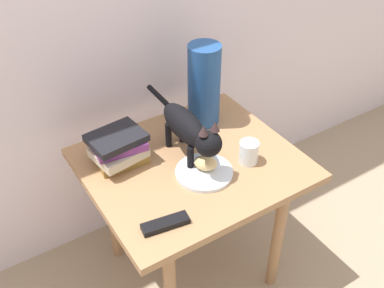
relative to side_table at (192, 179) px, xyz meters
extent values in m
plane|color=gray|center=(0.00, 0.00, -0.52)|extent=(6.00, 6.00, 0.00)
cube|color=#9E724C|center=(0.00, 0.00, 0.07)|extent=(0.75, 0.65, 0.03)
cylinder|color=#9E724C|center=(0.24, -0.24, -0.23)|extent=(0.04, 0.04, 0.57)
cylinder|color=#9E724C|center=(-0.24, 0.24, -0.23)|extent=(0.04, 0.04, 0.57)
cylinder|color=#9E724C|center=(0.24, 0.24, -0.23)|extent=(0.04, 0.04, 0.57)
cylinder|color=silver|center=(0.00, -0.08, 0.09)|extent=(0.20, 0.20, 0.01)
ellipsoid|color=#E0BC7A|center=(0.01, -0.07, 0.12)|extent=(0.10, 0.10, 0.05)
cylinder|color=black|center=(0.03, -0.04, 0.14)|extent=(0.02, 0.02, 0.10)
cylinder|color=black|center=(-0.03, -0.03, 0.14)|extent=(0.02, 0.02, 0.10)
cylinder|color=black|center=(0.04, 0.12, 0.14)|extent=(0.02, 0.02, 0.10)
cylinder|color=black|center=(-0.02, 0.13, 0.14)|extent=(0.02, 0.02, 0.10)
ellipsoid|color=black|center=(0.00, 0.05, 0.22)|extent=(0.10, 0.26, 0.11)
sphere|color=black|center=(0.00, -0.10, 0.23)|extent=(0.09, 0.09, 0.09)
cone|color=#332224|center=(0.02, -0.10, 0.30)|extent=(0.03, 0.03, 0.03)
cone|color=#332224|center=(-0.02, -0.10, 0.30)|extent=(0.03, 0.03, 0.03)
cylinder|color=black|center=(0.01, 0.25, 0.23)|extent=(0.02, 0.16, 0.02)
cube|color=olive|center=(-0.21, 0.15, 0.10)|extent=(0.18, 0.15, 0.03)
cube|color=#BCB299|center=(-0.22, 0.13, 0.14)|extent=(0.19, 0.17, 0.03)
cube|color=#72337A|center=(-0.22, 0.14, 0.17)|extent=(0.19, 0.16, 0.03)
cube|color=black|center=(-0.22, 0.14, 0.20)|extent=(0.20, 0.16, 0.03)
cylinder|color=navy|center=(0.18, 0.20, 0.25)|extent=(0.13, 0.13, 0.33)
cylinder|color=silver|center=(0.17, -0.11, 0.13)|extent=(0.07, 0.07, 0.08)
cylinder|color=silver|center=(0.17, -0.11, 0.11)|extent=(0.06, 0.06, 0.04)
cube|color=black|center=(-0.24, -0.22, 0.10)|extent=(0.15, 0.07, 0.02)
camera|label=1|loc=(-0.68, -1.07, 1.15)|focal=42.71mm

